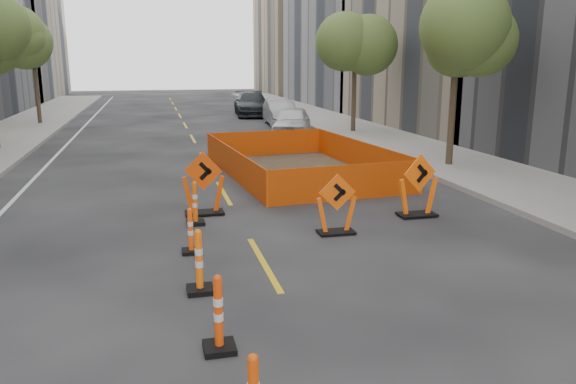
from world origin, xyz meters
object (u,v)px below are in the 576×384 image
object	(u,v)px
channelizer_5	(190,231)
chevron_sign_left	(203,183)
parked_car_near	(292,122)
parked_car_mid	(281,113)
channelizer_6	(195,203)
chevron_sign_right	(418,185)
parked_car_far	(252,104)
chevron_sign_center	(337,204)
channelizer_4	(199,261)
channelizer_3	(218,313)

from	to	relation	value
channelizer_5	chevron_sign_left	xyz separation A→B (m)	(0.54, 2.87, 0.33)
parked_car_near	parked_car_mid	world-z (taller)	parked_car_near
channelizer_6	chevron_sign_left	bearing A→B (deg)	71.33
chevron_sign_right	parked_car_far	size ratio (longest dim) A/B	0.28
chevron_sign_center	channelizer_6	bearing A→B (deg)	157.68
channelizer_4	channelizer_6	bearing A→B (deg)	86.46
parked_car_far	channelizer_6	bearing A→B (deg)	-97.55
chevron_sign_right	parked_car_mid	world-z (taller)	chevron_sign_right
channelizer_5	chevron_sign_left	world-z (taller)	chevron_sign_left
channelizer_3	parked_car_near	xyz separation A→B (m)	(6.20, 20.76, 0.21)
parked_car_far	chevron_sign_right	bearing A→B (deg)	-85.83
chevron_sign_left	parked_car_mid	world-z (taller)	chevron_sign_left
channelizer_4	channelizer_5	bearing A→B (deg)	90.02
channelizer_5	channelizer_6	distance (m)	2.04
channelizer_3	channelizer_5	world-z (taller)	channelizer_3
channelizer_4	channelizer_6	size ratio (longest dim) A/B	1.05
channelizer_5	chevron_sign_right	size ratio (longest dim) A/B	0.59
channelizer_3	channelizer_4	size ratio (longest dim) A/B	0.98
channelizer_3	parked_car_mid	world-z (taller)	parked_car_mid
parked_car_near	parked_car_far	world-z (taller)	parked_car_far
channelizer_3	parked_car_far	bearing A→B (deg)	79.16
channelizer_5	parked_car_far	world-z (taller)	parked_car_far
chevron_sign_left	parked_car_mid	size ratio (longest dim) A/B	0.35
channelizer_5	chevron_sign_right	bearing A→B (deg)	14.24
channelizer_5	chevron_sign_center	world-z (taller)	chevron_sign_center
channelizer_4	parked_car_near	size ratio (longest dim) A/B	0.25
chevron_sign_left	parked_car_near	bearing A→B (deg)	88.56
channelizer_4	chevron_sign_left	bearing A→B (deg)	83.74
chevron_sign_center	parked_car_far	world-z (taller)	parked_car_far
channelizer_4	parked_car_far	bearing A→B (deg)	78.30
chevron_sign_right	parked_car_mid	distance (m)	20.37
chevron_sign_left	chevron_sign_right	xyz separation A→B (m)	(5.14, -1.43, -0.01)
chevron_sign_right	parked_car_far	world-z (taller)	parked_car_far
chevron_sign_center	chevron_sign_right	size ratio (longest dim) A/B	0.87
parked_car_near	channelizer_4	bearing A→B (deg)	-89.84
parked_car_near	channelizer_6	bearing A→B (deg)	-93.63
channelizer_6	chevron_sign_left	xyz separation A→B (m)	(0.29, 0.85, 0.28)
parked_car_far	channelizer_5	bearing A→B (deg)	-97.13
channelizer_5	parked_car_mid	size ratio (longest dim) A/B	0.21
channelizer_3	channelizer_6	world-z (taller)	channelizer_3
channelizer_4	parked_car_mid	bearing A→B (deg)	73.94
channelizer_5	parked_car_far	bearing A→B (deg)	77.48
channelizer_5	parked_car_far	distance (m)	28.78
channelizer_3	chevron_sign_left	distance (m)	6.93
channelizer_3	chevron_sign_center	size ratio (longest dim) A/B	0.78
channelizer_6	parked_car_mid	xyz separation A→B (m)	(6.60, 19.76, 0.22)
chevron_sign_left	parked_car_mid	bearing A→B (deg)	92.64
chevron_sign_right	parked_car_near	world-z (taller)	chevron_sign_right
chevron_sign_center	parked_car_far	size ratio (longest dim) A/B	0.24
parked_car_mid	chevron_sign_center	bearing A→B (deg)	-96.20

